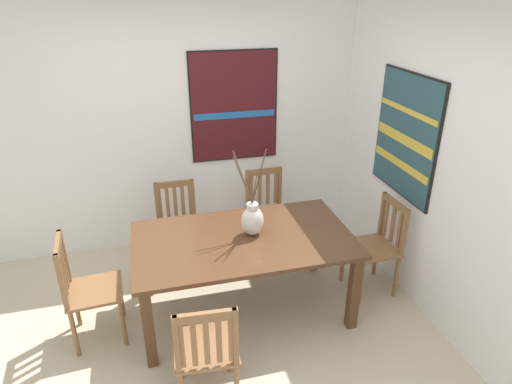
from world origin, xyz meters
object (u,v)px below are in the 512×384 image
chair_0 (377,245)px  painting_on_back_wall (234,107)px  chair_3 (178,224)px  painting_on_side_wall (406,136)px  centerpiece_vase (252,219)px  chair_2 (206,349)px  chair_1 (86,288)px  dining_table (244,248)px  chair_4 (268,211)px

chair_0 → painting_on_back_wall: bearing=127.1°
chair_3 → painting_on_side_wall: painting_on_side_wall is taller
centerpiece_vase → chair_3: bearing=124.3°
chair_2 → painting_on_side_wall: painting_on_side_wall is taller
chair_1 → painting_on_side_wall: bearing=4.2°
chair_0 → chair_1: (-2.53, -0.02, 0.01)m
centerpiece_vase → painting_on_side_wall: bearing=6.0°
chair_1 → chair_0: bearing=0.4°
centerpiece_vase → chair_3: size_ratio=0.85×
painting_on_side_wall → painting_on_back_wall: bearing=137.7°
chair_0 → painting_on_side_wall: painting_on_side_wall is taller
chair_3 → painting_on_back_wall: (0.70, 0.50, 1.01)m
chair_3 → painting_on_side_wall: (1.99, -0.67, 0.96)m
centerpiece_vase → chair_0: (1.17, -0.03, -0.41)m
chair_1 → painting_on_side_wall: 2.96m
painting_on_back_wall → painting_on_side_wall: 1.74m
dining_table → painting_on_side_wall: 1.72m
centerpiece_vase → painting_on_back_wall: painting_on_back_wall is taller
chair_1 → chair_4: bearing=27.7°
chair_0 → painting_on_back_wall: painting_on_back_wall is taller
centerpiece_vase → chair_2: bearing=-120.7°
chair_0 → chair_1: 2.53m
chair_4 → painting_on_side_wall: 1.59m
chair_0 → chair_3: chair_0 is taller
dining_table → painting_on_back_wall: painting_on_back_wall is taller
centerpiece_vase → chair_2: (-0.55, -0.92, -0.40)m
chair_1 → centerpiece_vase: bearing=2.2°
centerpiece_vase → chair_0: bearing=-1.7°
painting_on_back_wall → centerpiece_vase: bearing=-96.1°
dining_table → painting_on_back_wall: bearing=80.4°
chair_1 → painting_on_back_wall: (1.50, 1.38, 1.00)m
dining_table → painting_on_side_wall: size_ratio=1.66×
chair_1 → chair_3: 1.18m
centerpiece_vase → chair_4: 1.03m
chair_0 → chair_4: bearing=131.4°
chair_1 → chair_3: (0.80, 0.87, -0.01)m
centerpiece_vase → painting_on_side_wall: size_ratio=0.69×
chair_2 → chair_3: 1.74m
chair_4 → painting_on_back_wall: (-0.24, 0.46, 1.01)m
chair_4 → dining_table: bearing=-117.6°
chair_3 → painting_on_back_wall: 1.33m
centerpiece_vase → dining_table: bearing=-156.9°
painting_on_back_wall → dining_table: bearing=-99.6°
painting_on_back_wall → chair_2: bearing=-107.1°
chair_1 → chair_4: chair_1 is taller
chair_3 → painting_on_back_wall: size_ratio=0.77×
chair_1 → chair_4: size_ratio=1.04×
dining_table → chair_2: chair_2 is taller
chair_4 → painting_on_side_wall: bearing=-34.2°
centerpiece_vase → chair_1: bearing=-177.8°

